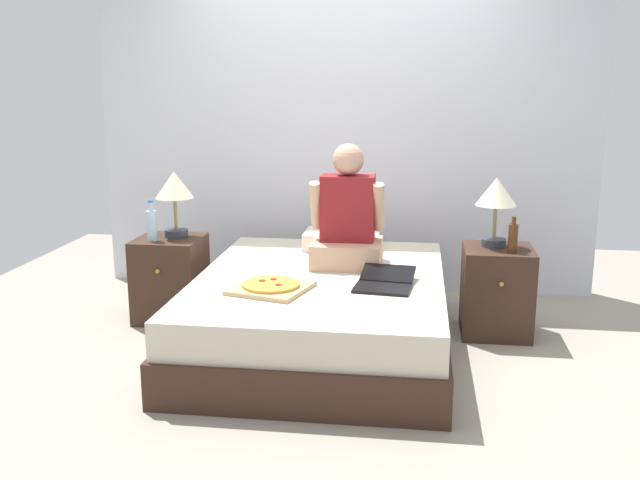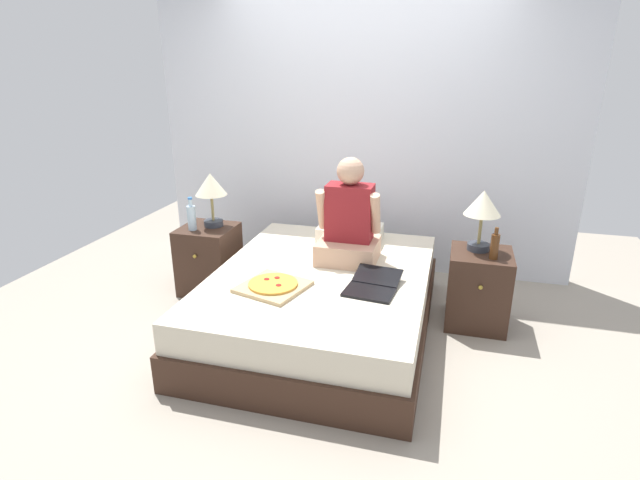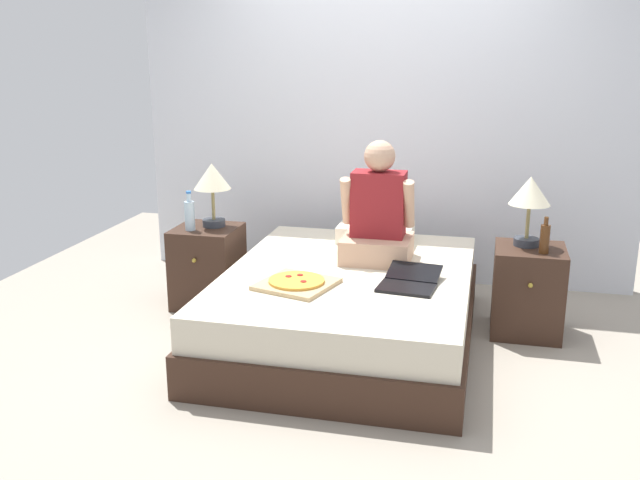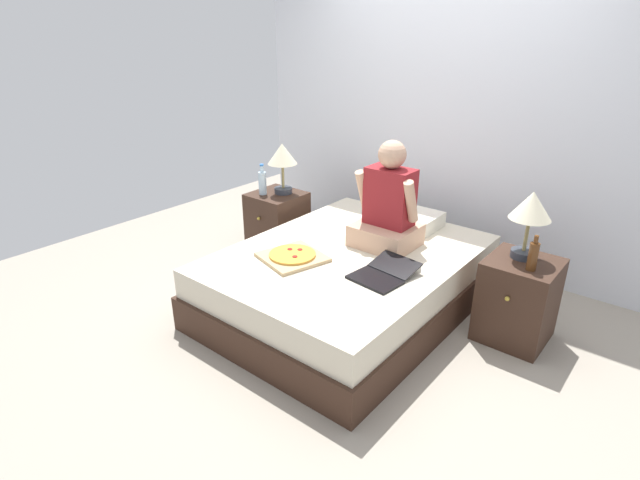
{
  "view_description": "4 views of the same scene",
  "coord_description": "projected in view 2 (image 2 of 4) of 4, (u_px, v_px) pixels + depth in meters",
  "views": [
    {
      "loc": [
        0.57,
        -4.16,
        1.64
      ],
      "look_at": [
        0.03,
        -0.23,
        0.74
      ],
      "focal_mm": 40.0,
      "sensor_mm": 36.0,
      "label": 1
    },
    {
      "loc": [
        0.86,
        -3.17,
        1.89
      ],
      "look_at": [
        -0.01,
        -0.0,
        0.71
      ],
      "focal_mm": 28.0,
      "sensor_mm": 36.0,
      "label": 2
    },
    {
      "loc": [
        0.81,
        -4.14,
        1.84
      ],
      "look_at": [
        -0.15,
        -0.14,
        0.69
      ],
      "focal_mm": 40.0,
      "sensor_mm": 36.0,
      "label": 3
    },
    {
      "loc": [
        1.91,
        -2.67,
        1.98
      ],
      "look_at": [
        -0.07,
        -0.24,
        0.62
      ],
      "focal_mm": 28.0,
      "sensor_mm": 36.0,
      "label": 4
    }
  ],
  "objects": [
    {
      "name": "person_seated",
      "position": [
        349.0,
        224.0,
        3.7
      ],
      "size": [
        0.47,
        0.4,
        0.78
      ],
      "color": "tan",
      "rests_on": "bed"
    },
    {
      "name": "laptop",
      "position": [
        372.0,
        287.0,
        3.29
      ],
      "size": [
        0.36,
        0.45,
        0.07
      ],
      "color": "black",
      "rests_on": "bed"
    },
    {
      "name": "lamp_on_left_nightstand",
      "position": [
        211.0,
        188.0,
        4.09
      ],
      "size": [
        0.26,
        0.26,
        0.45
      ],
      "color": "#333842",
      "rests_on": "nightstand_left"
    },
    {
      "name": "bed",
      "position": [
        321.0,
        301.0,
        3.65
      ],
      "size": [
        1.53,
        2.02,
        0.46
      ],
      "color": "#382319",
      "rests_on": "ground"
    },
    {
      "name": "beer_bottle",
      "position": [
        495.0,
        246.0,
        3.48
      ],
      "size": [
        0.06,
        0.06,
        0.23
      ],
      "color": "#512D14",
      "rests_on": "nightstand_right"
    },
    {
      "name": "pizza_box",
      "position": [
        273.0,
        286.0,
        3.31
      ],
      "size": [
        0.49,
        0.49,
        0.05
      ],
      "color": "tan",
      "rests_on": "bed"
    },
    {
      "name": "wall_back",
      "position": [
        361.0,
        135.0,
        4.55
      ],
      "size": [
        3.85,
        0.12,
        2.5
      ],
      "primitive_type": "cube",
      "color": "silver",
      "rests_on": "ground"
    },
    {
      "name": "ground_plane",
      "position": [
        321.0,
        329.0,
        3.73
      ],
      "size": [
        5.85,
        5.85,
        0.0
      ],
      "primitive_type": "plane",
      "color": "#9E9384"
    },
    {
      "name": "water_bottle",
      "position": [
        192.0,
        217.0,
        4.07
      ],
      "size": [
        0.07,
        0.07,
        0.28
      ],
      "color": "silver",
      "rests_on": "nightstand_left"
    },
    {
      "name": "lamp_on_right_nightstand",
      "position": [
        483.0,
        207.0,
        3.56
      ],
      "size": [
        0.26,
        0.26,
        0.45
      ],
      "color": "#333842",
      "rests_on": "nightstand_right"
    },
    {
      "name": "nightstand_right",
      "position": [
        478.0,
        288.0,
        3.72
      ],
      "size": [
        0.44,
        0.47,
        0.57
      ],
      "color": "#382319",
      "rests_on": "ground"
    },
    {
      "name": "pillow",
      "position": [
        350.0,
        233.0,
        4.2
      ],
      "size": [
        0.52,
        0.34,
        0.12
      ],
      "primitive_type": "cube",
      "color": "silver",
      "rests_on": "bed"
    },
    {
      "name": "nightstand_left",
      "position": [
        209.0,
        259.0,
        4.27
      ],
      "size": [
        0.44,
        0.47,
        0.57
      ],
      "color": "#382319",
      "rests_on": "ground"
    }
  ]
}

